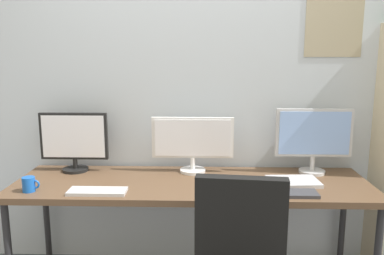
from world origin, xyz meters
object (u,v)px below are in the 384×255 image
object	(u,v)px
computer_mouse	(207,190)
monitor_center	(193,141)
monitor_left	(74,140)
laptop_closed	(293,182)
desk	(192,189)
monitor_right	(314,137)
keyboard_right	(285,193)
keyboard_left	(97,191)
coffee_mug	(29,184)

from	to	relation	value
computer_mouse	monitor_center	bearing A→B (deg)	102.89
monitor_left	laptop_closed	distance (m)	1.52
monitor_left	desk	bearing A→B (deg)	-14.27
computer_mouse	monitor_right	bearing A→B (deg)	29.36
monitor_right	computer_mouse	world-z (taller)	monitor_right
desk	monitor_right	world-z (taller)	monitor_right
monitor_right	keyboard_right	xyz separation A→B (m)	(-0.27, -0.44, -0.25)
monitor_left	monitor_right	xyz separation A→B (m)	(1.67, 0.00, 0.03)
monitor_left	keyboard_right	xyz separation A→B (m)	(1.39, -0.44, -0.21)
monitor_left	laptop_closed	size ratio (longest dim) A/B	1.48
laptop_closed	monitor_center	bearing A→B (deg)	156.79
monitor_right	keyboard_right	size ratio (longest dim) A/B	1.37
monitor_center	keyboard_right	xyz separation A→B (m)	(0.56, -0.44, -0.21)
keyboard_left	coffee_mug	bearing A→B (deg)	177.83
keyboard_left	computer_mouse	distance (m)	0.66
monitor_center	keyboard_right	distance (m)	0.74
keyboard_left	keyboard_right	bearing A→B (deg)	0.00
monitor_center	computer_mouse	size ratio (longest dim) A/B	5.93
keyboard_left	coffee_mug	size ratio (longest dim) A/B	3.27
monitor_center	laptop_closed	world-z (taller)	monitor_center
monitor_right	keyboard_left	distance (m)	1.48
desk	computer_mouse	size ratio (longest dim) A/B	24.06
monitor_left	laptop_closed	xyz separation A→B (m)	(1.49, -0.23, -0.21)
monitor_center	laptop_closed	bearing A→B (deg)	-19.45
monitor_center	laptop_closed	size ratio (longest dim) A/B	1.78
monitor_right	keyboard_left	world-z (taller)	monitor_right
monitor_center	keyboard_left	distance (m)	0.74
monitor_left	keyboard_left	bearing A→B (deg)	-58.15
monitor_left	monitor_right	bearing A→B (deg)	0.00
keyboard_left	coffee_mug	xyz separation A→B (m)	(-0.42, 0.02, 0.04)
desk	keyboard_left	xyz separation A→B (m)	(-0.56, -0.23, 0.06)
monitor_left	monitor_center	size ratio (longest dim) A/B	0.83
monitor_right	monitor_center	bearing A→B (deg)	-180.00
computer_mouse	coffee_mug	world-z (taller)	coffee_mug
monitor_right	coffee_mug	distance (m)	1.88
monitor_right	computer_mouse	distance (m)	0.88
keyboard_left	monitor_right	bearing A→B (deg)	17.59
computer_mouse	laptop_closed	world-z (taller)	computer_mouse
keyboard_left	computer_mouse	size ratio (longest dim) A/B	3.62
keyboard_right	computer_mouse	xyz separation A→B (m)	(-0.46, 0.03, 0.01)
monitor_left	monitor_center	distance (m)	0.83
keyboard_left	keyboard_right	world-z (taller)	same
monitor_right	keyboard_left	xyz separation A→B (m)	(-1.39, -0.44, -0.25)
keyboard_right	computer_mouse	size ratio (longest dim) A/B	3.96
monitor_right	keyboard_right	distance (m)	0.58
desk	keyboard_left	world-z (taller)	keyboard_left
monitor_center	computer_mouse	distance (m)	0.47
monitor_left	computer_mouse	distance (m)	1.04
monitor_center	keyboard_left	size ratio (longest dim) A/B	1.64
keyboard_right	laptop_closed	size ratio (longest dim) A/B	1.19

